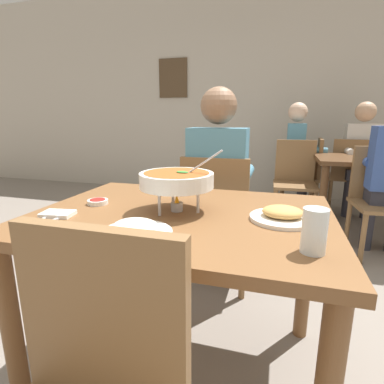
{
  "coord_description": "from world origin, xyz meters",
  "views": [
    {
      "loc": [
        0.37,
        -1.12,
        1.12
      ],
      "look_at": [
        0.0,
        0.15,
        0.8
      ],
      "focal_mm": 28.27,
      "sensor_mm": 36.0,
      "label": 1
    }
  ],
  "objects_px": {
    "chair_diner_main": "(217,215)",
    "chair_bg_left": "(350,173)",
    "patron_bg_left": "(361,153)",
    "patron_bg_right": "(298,151)",
    "chair_bg_middle": "(380,195)",
    "sauce_dish": "(98,202)",
    "curry_bowl": "(177,180)",
    "chair_bg_corner": "(295,177)",
    "diner_main": "(219,179)",
    "chair_bg_right": "(308,171)",
    "drink_glass": "(314,233)",
    "appetizer_plate": "(282,215)",
    "dining_table_main": "(182,238)",
    "dining_table_far": "(369,171)",
    "rice_plate": "(135,230)"
  },
  "relations": [
    {
      "from": "chair_diner_main",
      "to": "dining_table_far",
      "type": "height_order",
      "value": "chair_diner_main"
    },
    {
      "from": "sauce_dish",
      "to": "chair_diner_main",
      "type": "bearing_deg",
      "value": 61.11
    },
    {
      "from": "patron_bg_right",
      "to": "chair_bg_corner",
      "type": "bearing_deg",
      "value": -95.01
    },
    {
      "from": "rice_plate",
      "to": "drink_glass",
      "type": "bearing_deg",
      "value": 3.03
    },
    {
      "from": "dining_table_main",
      "to": "chair_bg_right",
      "type": "bearing_deg",
      "value": 75.23
    },
    {
      "from": "dining_table_far",
      "to": "curry_bowl",
      "type": "bearing_deg",
      "value": -119.82
    },
    {
      "from": "curry_bowl",
      "to": "chair_bg_right",
      "type": "bearing_deg",
      "value": 74.67
    },
    {
      "from": "chair_diner_main",
      "to": "chair_bg_left",
      "type": "bearing_deg",
      "value": 59.74
    },
    {
      "from": "drink_glass",
      "to": "chair_bg_left",
      "type": "xyz_separation_m",
      "value": [
        0.7,
        3.0,
        -0.3
      ]
    },
    {
      "from": "sauce_dish",
      "to": "patron_bg_right",
      "type": "bearing_deg",
      "value": 70.23
    },
    {
      "from": "rice_plate",
      "to": "patron_bg_right",
      "type": "height_order",
      "value": "patron_bg_right"
    },
    {
      "from": "sauce_dish",
      "to": "patron_bg_right",
      "type": "height_order",
      "value": "patron_bg_right"
    },
    {
      "from": "curry_bowl",
      "to": "chair_bg_middle",
      "type": "height_order",
      "value": "curry_bowl"
    },
    {
      "from": "diner_main",
      "to": "drink_glass",
      "type": "xyz_separation_m",
      "value": [
        0.48,
        -1.02,
        0.07
      ]
    },
    {
      "from": "rice_plate",
      "to": "curry_bowl",
      "type": "bearing_deg",
      "value": 82.41
    },
    {
      "from": "chair_diner_main",
      "to": "drink_glass",
      "type": "bearing_deg",
      "value": -64.3
    },
    {
      "from": "diner_main",
      "to": "patron_bg_right",
      "type": "height_order",
      "value": "same"
    },
    {
      "from": "appetizer_plate",
      "to": "patron_bg_left",
      "type": "xyz_separation_m",
      "value": [
        0.87,
        2.73,
        -0.03
      ]
    },
    {
      "from": "chair_diner_main",
      "to": "curry_bowl",
      "type": "height_order",
      "value": "curry_bowl"
    },
    {
      "from": "dining_table_far",
      "to": "patron_bg_right",
      "type": "xyz_separation_m",
      "value": [
        -0.64,
        0.54,
        0.13
      ]
    },
    {
      "from": "chair_bg_left",
      "to": "chair_bg_right",
      "type": "height_order",
      "value": "same"
    },
    {
      "from": "drink_glass",
      "to": "chair_diner_main",
      "type": "bearing_deg",
      "value": 115.7
    },
    {
      "from": "sauce_dish",
      "to": "chair_bg_corner",
      "type": "relative_size",
      "value": 0.1
    },
    {
      "from": "drink_glass",
      "to": "chair_bg_left",
      "type": "distance_m",
      "value": 3.1
    },
    {
      "from": "curry_bowl",
      "to": "chair_bg_corner",
      "type": "distance_m",
      "value": 2.38
    },
    {
      "from": "diner_main",
      "to": "chair_bg_right",
      "type": "height_order",
      "value": "diner_main"
    },
    {
      "from": "rice_plate",
      "to": "patron_bg_right",
      "type": "xyz_separation_m",
      "value": [
        0.64,
        3.02,
        -0.03
      ]
    },
    {
      "from": "dining_table_main",
      "to": "chair_bg_middle",
      "type": "xyz_separation_m",
      "value": [
        1.19,
        1.65,
        -0.13
      ]
    },
    {
      "from": "patron_bg_left",
      "to": "patron_bg_right",
      "type": "xyz_separation_m",
      "value": [
        -0.68,
        -0.01,
        0.0
      ]
    },
    {
      "from": "sauce_dish",
      "to": "patron_bg_left",
      "type": "bearing_deg",
      "value": 58.69
    },
    {
      "from": "sauce_dish",
      "to": "chair_bg_middle",
      "type": "height_order",
      "value": "chair_bg_middle"
    },
    {
      "from": "diner_main",
      "to": "chair_bg_corner",
      "type": "distance_m",
      "value": 1.64
    },
    {
      "from": "chair_diner_main",
      "to": "curry_bowl",
      "type": "relative_size",
      "value": 2.71
    },
    {
      "from": "sauce_dish",
      "to": "chair_bg_right",
      "type": "height_order",
      "value": "chair_bg_right"
    },
    {
      "from": "chair_diner_main",
      "to": "chair_bg_left",
      "type": "xyz_separation_m",
      "value": [
        1.17,
        2.01,
        0.0
      ]
    },
    {
      "from": "dining_table_far",
      "to": "chair_bg_middle",
      "type": "distance_m",
      "value": 0.55
    },
    {
      "from": "appetizer_plate",
      "to": "sauce_dish",
      "type": "xyz_separation_m",
      "value": [
        -0.79,
        0.0,
        -0.01
      ]
    },
    {
      "from": "curry_bowl",
      "to": "rice_plate",
      "type": "distance_m",
      "value": 0.32
    },
    {
      "from": "chair_bg_right",
      "to": "sauce_dish",
      "type": "bearing_deg",
      "value": -112.42
    },
    {
      "from": "chair_diner_main",
      "to": "chair_bg_right",
      "type": "distance_m",
      "value": 2.1
    },
    {
      "from": "curry_bowl",
      "to": "drink_glass",
      "type": "height_order",
      "value": "curry_bowl"
    },
    {
      "from": "chair_bg_middle",
      "to": "chair_bg_right",
      "type": "distance_m",
      "value": 1.15
    },
    {
      "from": "chair_bg_middle",
      "to": "dining_table_far",
      "type": "bearing_deg",
      "value": 86.84
    },
    {
      "from": "chair_bg_middle",
      "to": "patron_bg_right",
      "type": "bearing_deg",
      "value": 119.74
    },
    {
      "from": "chair_bg_left",
      "to": "chair_bg_middle",
      "type": "bearing_deg",
      "value": -88.96
    },
    {
      "from": "sauce_dish",
      "to": "drink_glass",
      "type": "bearing_deg",
      "value": -17.03
    },
    {
      "from": "chair_diner_main",
      "to": "chair_bg_right",
      "type": "relative_size",
      "value": 1.0
    },
    {
      "from": "dining_table_main",
      "to": "chair_bg_middle",
      "type": "bearing_deg",
      "value": 54.18
    },
    {
      "from": "diner_main",
      "to": "drink_glass",
      "type": "bearing_deg",
      "value": -65.02
    },
    {
      "from": "chair_bg_corner",
      "to": "patron_bg_left",
      "type": "xyz_separation_m",
      "value": [
        0.72,
        0.45,
        0.24
      ]
    }
  ]
}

